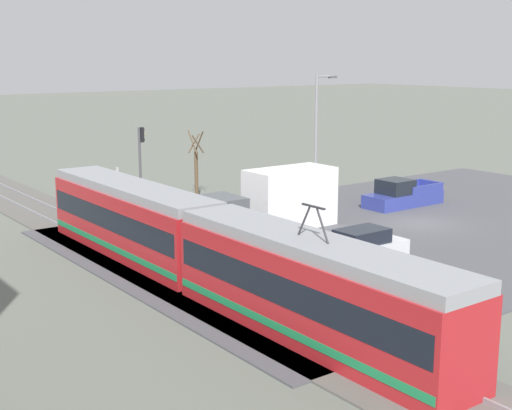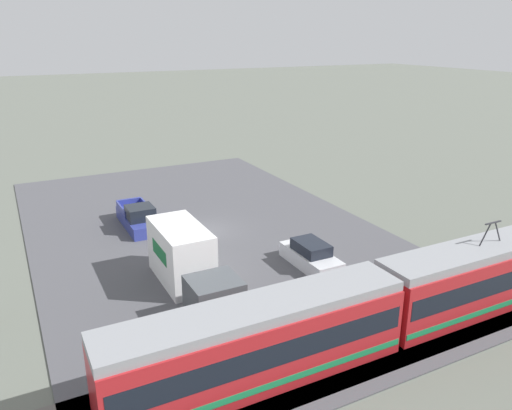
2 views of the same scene
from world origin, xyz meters
TOP-DOWN VIEW (x-y plane):
  - ground_plane at (0.00, 0.00)m, footprint 320.00×320.00m
  - road_surface at (0.00, 0.00)m, footprint 23.16×37.93m
  - rail_bed at (0.00, 16.07)m, footprint 63.97×4.40m
  - light_rail_tram at (-2.51, 16.07)m, footprint 25.85×2.57m
  - box_truck at (3.89, 7.58)m, footprint 2.47×8.50m
  - pickup_truck at (3.96, -2.87)m, footprint 2.01×5.53m
  - sedan_car_0 at (-3.62, 8.28)m, footprint 1.81×4.55m
  - traffic_light_pole at (14.31, 10.16)m, footprint 0.28×0.47m
  - street_tree at (13.66, 6.45)m, footprint 1.11×0.92m
  - street_lamp_near_crossing at (13.51, -4.14)m, footprint 0.36×1.95m
  - no_parking_sign at (14.56, 11.75)m, footprint 0.32×0.08m

SIDE VIEW (x-z plane):
  - ground_plane at x=0.00m, z-range 0.00..0.00m
  - road_surface at x=0.00m, z-range 0.00..0.08m
  - rail_bed at x=0.00m, z-range -0.06..0.16m
  - sedan_car_0 at x=-3.62m, z-range -0.06..1.51m
  - pickup_truck at x=3.96m, z-range -0.14..1.63m
  - no_parking_sign at x=14.56m, z-range 0.27..2.85m
  - box_truck at x=3.89m, z-range -0.05..3.22m
  - light_rail_tram at x=-2.51m, z-range -0.54..4.01m
  - street_tree at x=13.66m, z-range -0.21..4.46m
  - traffic_light_pole at x=14.31m, z-range 0.76..5.79m
  - street_lamp_near_crossing at x=13.51m, z-range 0.62..8.74m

